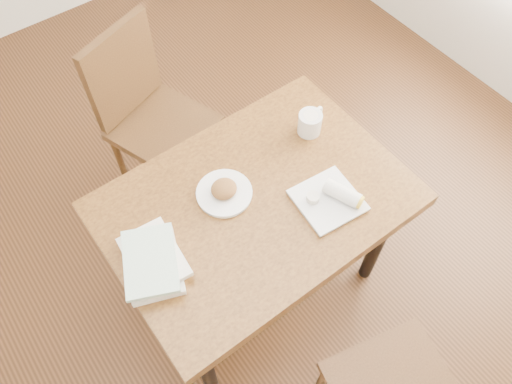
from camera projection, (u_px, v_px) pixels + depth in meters
ground at (256, 279)px, 2.49m from camera, size 4.00×5.00×0.01m
table at (256, 211)px, 1.93m from camera, size 1.12×0.79×0.75m
chair_far at (148, 109)px, 2.37m from camera, size 0.54×0.54×0.95m
plate_scone at (224, 192)px, 1.85m from camera, size 0.21×0.21×0.07m
coffee_mug at (310, 122)px, 2.00m from camera, size 0.14×0.10×0.10m
plate_burrito at (332, 198)px, 1.83m from camera, size 0.25×0.25×0.08m
book_stack at (153, 261)px, 1.68m from camera, size 0.27×0.31×0.07m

